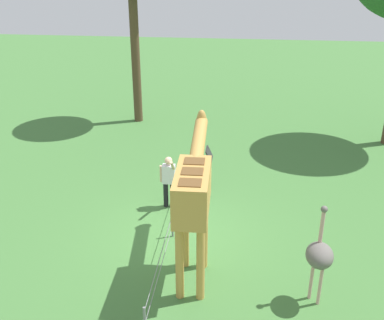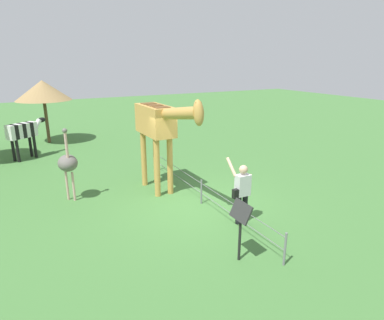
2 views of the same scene
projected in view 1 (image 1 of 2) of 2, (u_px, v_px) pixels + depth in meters
ground_plane at (181, 237)px, 12.09m from camera, size 60.00×60.00×0.00m
giraffe at (194, 190)px, 9.87m from camera, size 3.71×0.74×3.22m
visitor at (169, 179)px, 13.16m from camera, size 0.65×0.58×1.69m
ostrich at (319, 255)px, 9.41m from camera, size 0.70×0.56×2.25m
info_sign at (209, 159)px, 14.27m from camera, size 0.56×0.21×1.32m
wire_fence at (173, 223)px, 11.95m from camera, size 7.05×0.05×0.75m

